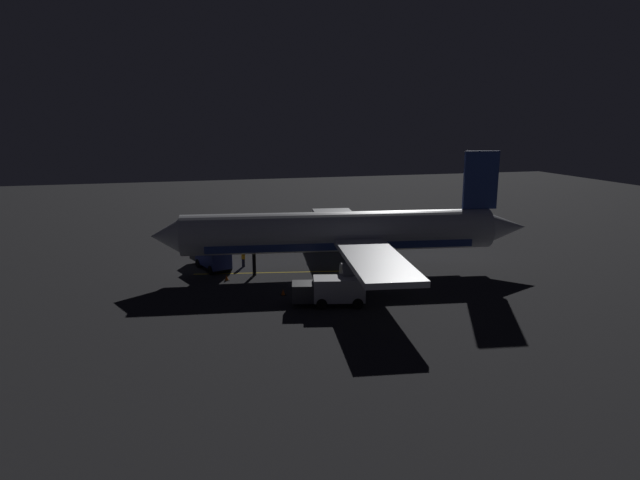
{
  "coord_description": "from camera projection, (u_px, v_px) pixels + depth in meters",
  "views": [
    {
      "loc": [
        -51.61,
        15.86,
        15.37
      ],
      "look_at": [
        0.0,
        2.0,
        3.5
      ],
      "focal_mm": 30.71,
      "sensor_mm": 36.0,
      "label": 1
    }
  ],
  "objects": [
    {
      "name": "ground_crew_worker",
      "position": [
        243.0,
        259.0,
        57.95
      ],
      "size": [
        0.4,
        0.4,
        1.74
      ],
      "color": "black",
      "rests_on": "ground_plane"
    },
    {
      "name": "traffic_cone_near_left",
      "position": [
        283.0,
        292.0,
        48.7
      ],
      "size": [
        0.5,
        0.5,
        0.55
      ],
      "color": "#EA590F",
      "rests_on": "ground_plane"
    },
    {
      "name": "catering_truck",
      "position": [
        332.0,
        291.0,
        45.88
      ],
      "size": [
        3.41,
        6.37,
        2.39
      ],
      "color": "silver",
      "rests_on": "ground_plane"
    },
    {
      "name": "apron_guide_stripe",
      "position": [
        298.0,
        272.0,
        56.07
      ],
      "size": [
        4.15,
        20.9,
        0.01
      ],
      "primitive_type": "cube",
      "rotation": [
        0.0,
        0.0,
        -0.19
      ],
      "color": "gold",
      "rests_on": "ground_plane"
    },
    {
      "name": "airliner",
      "position": [
        345.0,
        233.0,
        55.2
      ],
      "size": [
        33.83,
        38.47,
        12.21
      ],
      "color": "white",
      "rests_on": "ground_plane"
    },
    {
      "name": "baggage_truck",
      "position": [
        211.0,
        256.0,
        57.24
      ],
      "size": [
        6.79,
        4.1,
        2.55
      ],
      "color": "navy",
      "rests_on": "ground_plane"
    },
    {
      "name": "traffic_cone_near_right",
      "position": [
        227.0,
        278.0,
        53.13
      ],
      "size": [
        0.5,
        0.5,
        0.55
      ],
      "color": "#EA590F",
      "rests_on": "ground_plane"
    },
    {
      "name": "ground_plane",
      "position": [
        339.0,
        273.0,
        56.03
      ],
      "size": [
        180.0,
        180.0,
        0.2
      ],
      "primitive_type": "cube",
      "color": "#2C2C2E"
    }
  ]
}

